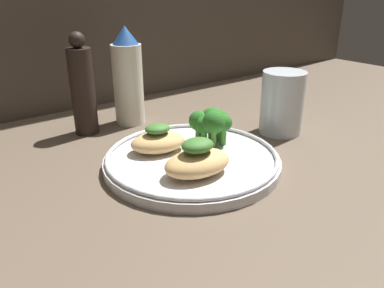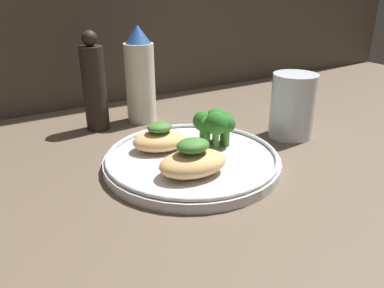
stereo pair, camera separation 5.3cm
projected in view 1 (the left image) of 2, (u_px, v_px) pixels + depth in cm
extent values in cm
cube|color=brown|center=(192.00, 169.00, 54.13)|extent=(180.00, 180.00, 1.00)
cylinder|color=silver|center=(192.00, 161.00, 53.65)|extent=(25.16, 25.16, 1.40)
torus|color=silver|center=(192.00, 155.00, 53.26)|extent=(24.56, 24.56, 0.60)
ellipsoid|color=tan|center=(197.00, 163.00, 47.92)|extent=(9.65, 6.83, 3.19)
ellipsoid|color=#3D752D|center=(198.00, 145.00, 46.93)|extent=(4.65, 3.89, 1.78)
ellipsoid|color=tan|center=(158.00, 142.00, 54.62)|extent=(9.21, 7.35, 2.86)
ellipsoid|color=#3D752D|center=(157.00, 129.00, 53.78)|extent=(4.35, 3.83, 1.38)
cylinder|color=#4C8E38|center=(219.00, 134.00, 58.27)|extent=(0.85, 0.85, 2.30)
sphere|color=#286B23|center=(219.00, 120.00, 57.36)|extent=(3.23, 3.23, 3.23)
cylinder|color=#4C8E38|center=(211.00, 133.00, 58.55)|extent=(1.06, 1.06, 2.42)
sphere|color=#286B23|center=(212.00, 118.00, 57.59)|extent=(3.47, 3.47, 3.47)
cylinder|color=#4C8E38|center=(199.00, 134.00, 58.24)|extent=(1.05, 1.05, 2.28)
sphere|color=#286B23|center=(199.00, 121.00, 57.35)|extent=(3.15, 3.15, 3.15)
cylinder|color=#4C8E38|center=(204.00, 138.00, 57.01)|extent=(0.94, 0.94, 2.23)
sphere|color=#286B23|center=(204.00, 125.00, 56.19)|extent=(2.68, 2.68, 2.68)
cylinder|color=#4C8E38|center=(214.00, 139.00, 55.99)|extent=(0.83, 0.83, 2.79)
sphere|color=#286B23|center=(214.00, 122.00, 54.96)|extent=(3.45, 3.45, 3.45)
cylinder|color=#4C8E38|center=(223.00, 137.00, 56.94)|extent=(0.98, 0.98, 2.63)
sphere|color=#286B23|center=(224.00, 123.00, 56.05)|extent=(2.61, 2.61, 2.61)
cylinder|color=silver|center=(128.00, 85.00, 67.82)|extent=(5.38, 5.38, 14.42)
cone|color=#23519E|center=(125.00, 35.00, 64.33)|extent=(4.58, 4.58, 3.17)
cylinder|color=black|center=(83.00, 92.00, 63.00)|extent=(4.02, 4.02, 14.59)
sphere|color=black|center=(77.00, 40.00, 59.59)|extent=(2.61, 2.61, 2.61)
cylinder|color=silver|center=(282.00, 103.00, 64.02)|extent=(7.34, 7.34, 10.74)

